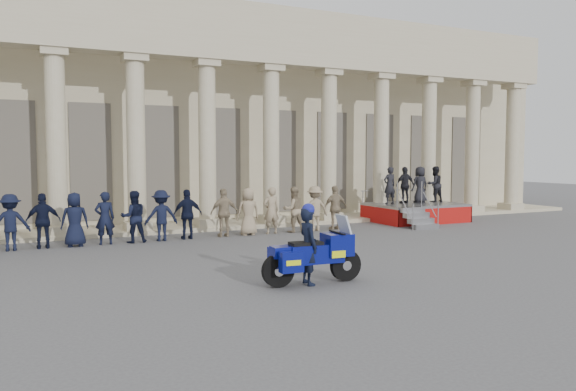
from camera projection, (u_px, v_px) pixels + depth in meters
The scene contains 6 objects.
ground at pixel (258, 273), 13.30m from camera, with size 90.00×90.00×0.00m, color #4A4A4D.
building at pixel (136, 119), 26.24m from camera, with size 40.00×12.50×9.00m.
officer_rank at pixel (105, 218), 17.55m from camera, with size 17.21×0.63×1.67m.
reviewing_stand at pixel (417, 194), 23.82m from camera, with size 3.79×3.75×2.33m.
motorcycle at pixel (314, 255), 12.12m from camera, with size 2.32×0.96×1.49m.
rider at pixel (308, 244), 12.06m from camera, with size 0.44×0.63×1.76m.
Camera 1 is at (-5.08, -12.14, 2.76)m, focal length 35.00 mm.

